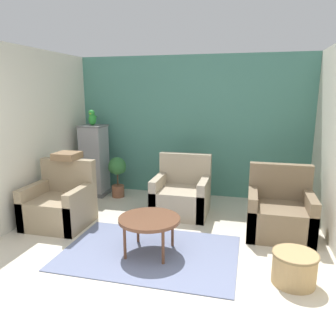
{
  "coord_description": "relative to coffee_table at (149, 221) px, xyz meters",
  "views": [
    {
      "loc": [
        1.08,
        -2.55,
        1.93
      ],
      "look_at": [
        0.0,
        1.73,
        0.9
      ],
      "focal_mm": 35.0,
      "sensor_mm": 36.0,
      "label": 1
    }
  ],
  "objects": [
    {
      "name": "armchair_middle",
      "position": [
        0.1,
        1.44,
        -0.12
      ],
      "size": [
        0.86,
        0.79,
        0.94
      ],
      "color": "tan",
      "rests_on": "ground_plane"
    },
    {
      "name": "wall_back_accent",
      "position": [
        0.04,
        2.52,
        0.87
      ],
      "size": [
        4.4,
        0.06,
        2.58
      ],
      "color": "#4C897A",
      "rests_on": "ground_plane"
    },
    {
      "name": "wall_left",
      "position": [
        -2.13,
        0.76,
        0.87
      ],
      "size": [
        0.06,
        3.46,
        2.58
      ],
      "color": "silver",
      "rests_on": "ground_plane"
    },
    {
      "name": "area_rug",
      "position": [
        0.0,
        0.0,
        -0.41
      ],
      "size": [
        2.12,
        1.43,
        0.01
      ],
      "color": "slate",
      "rests_on": "ground_plane"
    },
    {
      "name": "throw_pillow",
      "position": [
        -1.55,
        0.82,
        0.57
      ],
      "size": [
        0.35,
        0.35,
        0.1
      ],
      "color": "#846647",
      "rests_on": "armchair_left"
    },
    {
      "name": "ground_plane",
      "position": [
        0.04,
        -0.97,
        -0.42
      ],
      "size": [
        20.0,
        20.0,
        0.0
      ],
      "primitive_type": "plane",
      "color": "beige",
      "rests_on": "ground"
    },
    {
      "name": "armchair_left",
      "position": [
        -1.55,
        0.54,
        -0.12
      ],
      "size": [
        0.86,
        0.79,
        0.94
      ],
      "color": "#9E896B",
      "rests_on": "ground_plane"
    },
    {
      "name": "wicker_basket",
      "position": [
        1.63,
        -0.26,
        -0.24
      ],
      "size": [
        0.46,
        0.46,
        0.34
      ],
      "color": "tan",
      "rests_on": "ground_plane"
    },
    {
      "name": "armchair_right",
      "position": [
        1.57,
        0.97,
        -0.12
      ],
      "size": [
        0.86,
        0.79,
        0.94
      ],
      "color": "#7A664C",
      "rests_on": "ground_plane"
    },
    {
      "name": "parrot",
      "position": [
        -1.72,
        2.02,
        1.04
      ],
      "size": [
        0.13,
        0.24,
        0.29
      ],
      "color": "green",
      "rests_on": "birdcage"
    },
    {
      "name": "potted_plant",
      "position": [
        -1.24,
        1.98,
        0.07
      ],
      "size": [
        0.36,
        0.33,
        0.76
      ],
      "color": "brown",
      "rests_on": "ground_plane"
    },
    {
      "name": "birdcage",
      "position": [
        -1.72,
        2.02,
        0.24
      ],
      "size": [
        0.46,
        0.46,
        1.33
      ],
      "color": "slate",
      "rests_on": "ground_plane"
    },
    {
      "name": "coffee_table",
      "position": [
        0.0,
        0.0,
        0.0
      ],
      "size": [
        0.75,
        0.75,
        0.46
      ],
      "color": "brown",
      "rests_on": "ground_plane"
    }
  ]
}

